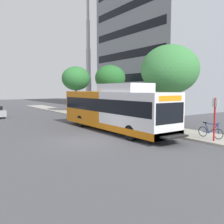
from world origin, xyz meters
TOP-DOWN VIEW (x-y plane):
  - ground_plane at (0.00, 8.00)m, footprint 120.00×120.00m
  - sidewalk_curb at (7.00, 6.00)m, footprint 3.00×56.00m
  - transit_bus at (3.54, 2.07)m, footprint 2.58×12.25m
  - bus_stop_sign_pole at (6.09, -4.84)m, footprint 0.10×0.36m
  - bicycle_parked at (6.73, -4.19)m, footprint 0.52×1.76m
  - street_tree_near_stop at (7.64, 0.15)m, footprint 4.56×4.56m
  - street_tree_mid_block at (8.05, 9.12)m, footprint 3.36×3.36m
  - street_tree_far_block at (7.94, 17.39)m, footprint 3.90×3.90m
  - lattice_comm_tower at (16.36, 28.92)m, footprint 1.10×1.10m

SIDE VIEW (x-z plane):
  - ground_plane at x=0.00m, z-range 0.00..0.00m
  - sidewalk_curb at x=7.00m, z-range 0.00..0.14m
  - bicycle_parked at x=6.73m, z-range 0.05..1.07m
  - bus_stop_sign_pole at x=6.09m, z-range 0.35..2.95m
  - transit_bus at x=3.54m, z-range -0.12..3.53m
  - street_tree_mid_block at x=8.05m, z-range 1.57..7.33m
  - street_tree_far_block at x=7.94m, z-range 1.59..7.83m
  - street_tree_near_stop at x=7.64m, z-range 1.49..8.07m
  - lattice_comm_tower at x=16.36m, z-range -4.23..20.27m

